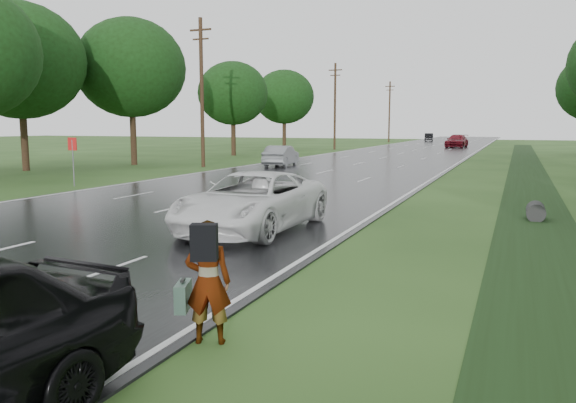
% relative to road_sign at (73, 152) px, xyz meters
% --- Properties ---
extents(road, '(14.00, 180.00, 0.04)m').
position_rel_road_sign_xyz_m(road, '(8.50, 33.00, -1.62)').
color(road, black).
rests_on(road, ground).
extents(edge_stripe_east, '(0.12, 180.00, 0.01)m').
position_rel_road_sign_xyz_m(edge_stripe_east, '(15.25, 33.00, -1.60)').
color(edge_stripe_east, silver).
rests_on(edge_stripe_east, road).
extents(edge_stripe_west, '(0.12, 180.00, 0.01)m').
position_rel_road_sign_xyz_m(edge_stripe_west, '(1.75, 33.00, -1.60)').
color(edge_stripe_west, silver).
rests_on(edge_stripe_west, road).
extents(center_line, '(0.12, 180.00, 0.01)m').
position_rel_road_sign_xyz_m(center_line, '(8.50, 33.00, -1.60)').
color(center_line, silver).
rests_on(center_line, road).
extents(drainage_ditch, '(2.20, 120.00, 0.56)m').
position_rel_road_sign_xyz_m(drainage_ditch, '(20.00, 6.71, -1.61)').
color(drainage_ditch, black).
rests_on(drainage_ditch, ground).
extents(road_sign, '(0.50, 0.06, 2.30)m').
position_rel_road_sign_xyz_m(road_sign, '(0.00, 0.00, 0.00)').
color(road_sign, slate).
rests_on(road_sign, ground).
extents(utility_pole_mid, '(1.60, 0.26, 10.00)m').
position_rel_road_sign_xyz_m(utility_pole_mid, '(-0.70, 13.00, 3.55)').
color(utility_pole_mid, '#342615').
rests_on(utility_pole_mid, ground).
extents(utility_pole_far, '(1.60, 0.26, 10.00)m').
position_rel_road_sign_xyz_m(utility_pole_far, '(-0.70, 43.00, 3.55)').
color(utility_pole_far, '#342615').
rests_on(utility_pole_far, ground).
extents(utility_pole_distant, '(1.60, 0.26, 10.00)m').
position_rel_road_sign_xyz_m(utility_pole_distant, '(-0.70, 73.00, 3.55)').
color(utility_pole_distant, '#342615').
rests_on(utility_pole_distant, ground).
extents(tree_west_c, '(7.80, 7.80, 10.43)m').
position_rel_road_sign_xyz_m(tree_west_c, '(-6.50, 13.00, 5.27)').
color(tree_west_c, '#342615').
rests_on(tree_west_c, ground).
extents(tree_west_d, '(6.60, 6.60, 8.80)m').
position_rel_road_sign_xyz_m(tree_west_d, '(-5.70, 27.00, 4.18)').
color(tree_west_d, '#342615').
rests_on(tree_west_d, ground).
extents(tree_west_e, '(8.00, 8.00, 10.44)m').
position_rel_road_sign_xyz_m(tree_west_e, '(-9.50, 6.00, 5.19)').
color(tree_west_e, '#342615').
rests_on(tree_west_e, ground).
extents(tree_west_f, '(7.00, 7.00, 9.29)m').
position_rel_road_sign_xyz_m(tree_west_f, '(-6.30, 41.00, 4.49)').
color(tree_west_f, '#342615').
rests_on(tree_west_f, ground).
extents(pedestrian, '(0.87, 0.68, 1.66)m').
position_rel_road_sign_xyz_m(pedestrian, '(15.68, -14.40, -0.78)').
color(pedestrian, '#A5998C').
rests_on(pedestrian, ground).
extents(white_pickup, '(2.71, 5.71, 1.57)m').
position_rel_road_sign_xyz_m(white_pickup, '(12.77, -7.00, -0.82)').
color(white_pickup, white).
rests_on(white_pickup, road).
extents(silver_sedan, '(2.04, 4.50, 1.43)m').
position_rel_road_sign_xyz_m(silver_sedan, '(4.20, 15.25, -0.89)').
color(silver_sedan, gray).
rests_on(silver_sedan, road).
extents(far_car_red, '(2.69, 5.75, 1.62)m').
position_rel_road_sign_xyz_m(far_car_red, '(12.11, 54.20, -0.79)').
color(far_car_red, maroon).
rests_on(far_car_red, road).
extents(far_car_dark, '(2.02, 4.33, 1.37)m').
position_rel_road_sign_xyz_m(far_car_dark, '(4.52, 82.38, -0.91)').
color(far_car_dark, black).
rests_on(far_car_dark, road).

